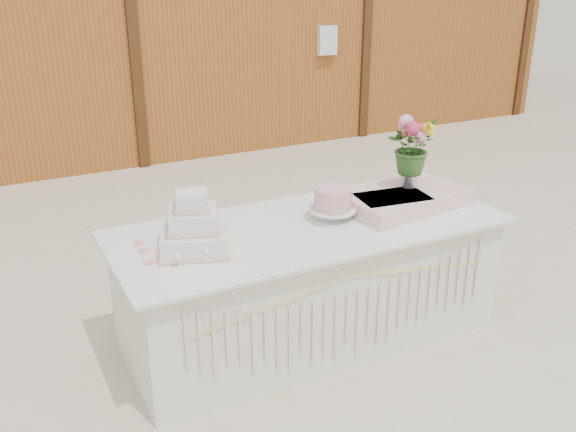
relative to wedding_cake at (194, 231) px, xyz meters
name	(u,v)px	position (x,y,z in m)	size (l,w,h in m)	color
ground	(309,334)	(0.74, 0.01, -0.88)	(80.00, 80.00, 0.00)	beige
barn	(93,4)	(0.73, 6.01, 0.79)	(12.60, 4.60, 3.30)	brown
cake_table	(310,282)	(0.74, 0.01, -0.50)	(2.40, 1.00, 0.77)	silver
wedding_cake	(194,231)	(0.00, 0.00, 0.00)	(0.47, 0.47, 0.34)	silver
pink_cake_stand	(333,202)	(0.90, 0.03, 0.00)	(0.29, 0.29, 0.21)	silver
satin_runner	(404,199)	(1.42, 0.02, -0.06)	(0.81, 0.47, 0.10)	#FFD1CD
flower_vase	(409,176)	(1.51, 0.08, 0.06)	(0.10, 0.10, 0.14)	#B6B6BB
bouquet	(412,139)	(1.51, 0.08, 0.31)	(0.32, 0.28, 0.36)	#315D25
loose_flowers	(149,250)	(-0.23, 0.09, -0.11)	(0.13, 0.32, 0.02)	pink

